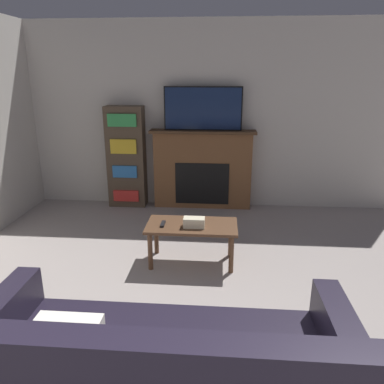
# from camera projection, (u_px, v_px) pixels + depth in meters

# --- Properties ---
(wall_back) EXTENTS (6.07, 0.06, 2.70)m
(wall_back) POSITION_uv_depth(u_px,v_px,m) (200.00, 117.00, 5.53)
(wall_back) COLOR beige
(wall_back) RESTS_ON ground_plane
(fireplace) EXTENTS (1.55, 0.28, 1.17)m
(fireplace) POSITION_uv_depth(u_px,v_px,m) (203.00, 169.00, 5.62)
(fireplace) COLOR brown
(fireplace) RESTS_ON ground_plane
(tv) EXTENTS (1.12, 0.03, 0.62)m
(tv) POSITION_uv_depth(u_px,v_px,m) (203.00, 109.00, 5.33)
(tv) COLOR black
(tv) RESTS_ON fireplace
(couch) EXTENTS (2.16, 0.98, 0.90)m
(couch) POSITION_uv_depth(u_px,v_px,m) (161.00, 383.00, 2.12)
(couch) COLOR black
(couch) RESTS_ON ground_plane
(coffee_table) EXTENTS (0.96, 0.49, 0.44)m
(coffee_table) POSITION_uv_depth(u_px,v_px,m) (192.00, 230.00, 3.97)
(coffee_table) COLOR brown
(coffee_table) RESTS_ON ground_plane
(tissue_box) EXTENTS (0.22, 0.12, 0.10)m
(tissue_box) POSITION_uv_depth(u_px,v_px,m) (194.00, 222.00, 3.88)
(tissue_box) COLOR beige
(tissue_box) RESTS_ON coffee_table
(remote_control) EXTENTS (0.04, 0.15, 0.02)m
(remote_control) POSITION_uv_depth(u_px,v_px,m) (163.00, 224.00, 3.94)
(remote_control) COLOR black
(remote_control) RESTS_ON coffee_table
(bookshelf) EXTENTS (0.56, 0.29, 1.51)m
(bookshelf) POSITION_uv_depth(u_px,v_px,m) (126.00, 157.00, 5.64)
(bookshelf) COLOR #4C3D2D
(bookshelf) RESTS_ON ground_plane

